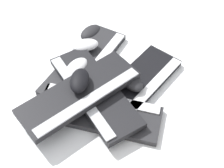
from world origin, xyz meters
name	(u,v)px	position (x,y,z in m)	size (l,w,h in m)	color
ground_plane	(131,96)	(0.00, 0.00, 0.00)	(3.20, 3.20, 0.00)	white
keyboard_0	(99,112)	(0.11, -0.09, 0.01)	(0.18, 0.45, 0.03)	#232326
keyboard_1	(136,87)	(-0.04, 0.01, 0.01)	(0.46, 0.29, 0.03)	black
keyboard_2	(85,63)	(-0.10, -0.22, 0.01)	(0.46, 0.23, 0.03)	#232326
keyboard_3	(94,91)	(0.05, -0.13, 0.04)	(0.40, 0.43, 0.03)	black
keyboard_4	(80,93)	(0.10, -0.16, 0.07)	(0.45, 0.36, 0.03)	black
mouse_0	(91,32)	(-0.27, -0.27, 0.02)	(0.11, 0.07, 0.04)	black
mouse_1	(85,45)	(-0.16, -0.24, 0.05)	(0.11, 0.07, 0.04)	silver
mouse_2	(80,80)	(0.07, -0.17, 0.11)	(0.11, 0.07, 0.04)	black
mouse_3	(77,67)	(-0.03, -0.23, 0.05)	(0.11, 0.07, 0.04)	silver
mouse_4	(131,81)	(-0.03, -0.01, 0.05)	(0.11, 0.07, 0.04)	black
cable_0	(94,88)	(0.01, -0.15, 0.00)	(0.47, 0.27, 0.01)	#59595B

